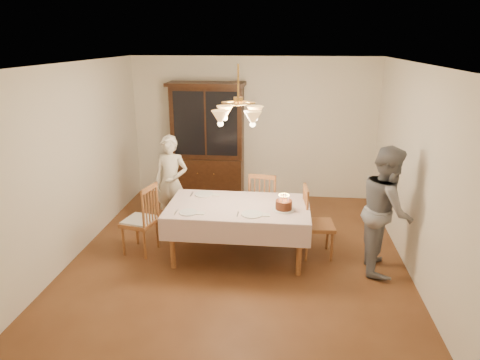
# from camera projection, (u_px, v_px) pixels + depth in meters

# --- Properties ---
(ground) EXTENTS (5.00, 5.00, 0.00)m
(ground) POSITION_uv_depth(u_px,v_px,m) (238.00, 255.00, 5.99)
(ground) COLOR #5A3119
(ground) RESTS_ON ground
(room_shell) EXTENTS (5.00, 5.00, 5.00)m
(room_shell) POSITION_uv_depth(u_px,v_px,m) (238.00, 146.00, 5.49)
(room_shell) COLOR white
(room_shell) RESTS_ON ground
(dining_table) EXTENTS (1.90, 1.10, 0.76)m
(dining_table) POSITION_uv_depth(u_px,v_px,m) (238.00, 210.00, 5.77)
(dining_table) COLOR brown
(dining_table) RESTS_ON ground
(china_hutch) EXTENTS (1.38, 0.54, 2.16)m
(china_hutch) POSITION_uv_depth(u_px,v_px,m) (208.00, 144.00, 7.87)
(china_hutch) COLOR black
(china_hutch) RESTS_ON ground
(chair_far_side) EXTENTS (0.50, 0.48, 1.00)m
(chair_far_side) POSITION_uv_depth(u_px,v_px,m) (264.00, 206.00, 6.57)
(chair_far_side) COLOR brown
(chair_far_side) RESTS_ON ground
(chair_left_end) EXTENTS (0.50, 0.52, 1.00)m
(chair_left_end) POSITION_uv_depth(u_px,v_px,m) (140.00, 222.00, 5.97)
(chair_left_end) COLOR brown
(chair_left_end) RESTS_ON ground
(chair_right_end) EXTENTS (0.45, 0.47, 1.00)m
(chair_right_end) POSITION_uv_depth(u_px,v_px,m) (317.00, 226.00, 5.87)
(chair_right_end) COLOR brown
(chair_right_end) RESTS_ON ground
(elderly_woman) EXTENTS (0.58, 0.41, 1.50)m
(elderly_woman) POSITION_uv_depth(u_px,v_px,m) (171.00, 183.00, 6.67)
(elderly_woman) COLOR #F2E7CC
(elderly_woman) RESTS_ON ground
(adult_in_grey) EXTENTS (0.68, 0.84, 1.65)m
(adult_in_grey) POSITION_uv_depth(u_px,v_px,m) (386.00, 210.00, 5.41)
(adult_in_grey) COLOR slate
(adult_in_grey) RESTS_ON ground
(birthday_cake) EXTENTS (0.30, 0.30, 0.21)m
(birthday_cake) POSITION_uv_depth(u_px,v_px,m) (284.00, 205.00, 5.57)
(birthday_cake) COLOR white
(birthday_cake) RESTS_ON dining_table
(place_setting_near_left) EXTENTS (0.38, 0.24, 0.02)m
(place_setting_near_left) POSITION_uv_depth(u_px,v_px,m) (189.00, 213.00, 5.49)
(place_setting_near_left) COLOR white
(place_setting_near_left) RESTS_ON dining_table
(place_setting_near_right) EXTENTS (0.42, 0.27, 0.02)m
(place_setting_near_right) POSITION_uv_depth(u_px,v_px,m) (253.00, 214.00, 5.43)
(place_setting_near_right) COLOR white
(place_setting_near_right) RESTS_ON dining_table
(place_setting_far_left) EXTENTS (0.41, 0.27, 0.02)m
(place_setting_far_left) POSITION_uv_depth(u_px,v_px,m) (205.00, 194.00, 6.13)
(place_setting_far_left) COLOR white
(place_setting_far_left) RESTS_ON dining_table
(chandelier) EXTENTS (0.62, 0.62, 0.73)m
(chandelier) POSITION_uv_depth(u_px,v_px,m) (238.00, 115.00, 5.36)
(chandelier) COLOR #BF8C3F
(chandelier) RESTS_ON ground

